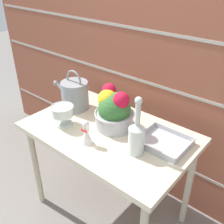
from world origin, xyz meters
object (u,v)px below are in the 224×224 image
(watering_can, at_px, (75,95))
(crystal_pedestal_bowl, at_px, (63,113))
(wire_tray, at_px, (164,143))
(figurine_vase, at_px, (86,134))
(flower_planter, at_px, (114,110))
(glass_decanter, at_px, (137,136))

(watering_can, bearing_deg, crystal_pedestal_bowl, -62.54)
(watering_can, xyz_separation_m, crystal_pedestal_bowl, (0.11, -0.21, -0.02))
(watering_can, distance_m, wire_tray, 0.72)
(figurine_vase, xyz_separation_m, wire_tray, (0.35, 0.28, -0.05))
(watering_can, relative_size, flower_planter, 1.23)
(wire_tray, bearing_deg, glass_decanter, -115.88)
(flower_planter, distance_m, figurine_vase, 0.24)
(watering_can, xyz_separation_m, wire_tray, (0.72, 0.03, -0.10))
(watering_can, distance_m, glass_decanter, 0.65)
(flower_planter, bearing_deg, figurine_vase, -91.79)
(figurine_vase, height_order, wire_tray, figurine_vase)
(watering_can, height_order, glass_decanter, glass_decanter)
(watering_can, bearing_deg, wire_tray, 2.52)
(crystal_pedestal_bowl, xyz_separation_m, figurine_vase, (0.26, -0.04, -0.03))
(glass_decanter, xyz_separation_m, wire_tray, (0.08, 0.17, -0.10))
(figurine_vase, distance_m, wire_tray, 0.46)
(glass_decanter, relative_size, figurine_vase, 2.29)
(flower_planter, height_order, glass_decanter, glass_decanter)
(glass_decanter, distance_m, figurine_vase, 0.30)
(flower_planter, xyz_separation_m, wire_tray, (0.35, 0.04, -0.11))
(watering_can, bearing_deg, glass_decanter, -12.01)
(crystal_pedestal_bowl, xyz_separation_m, glass_decanter, (0.53, 0.07, 0.02))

